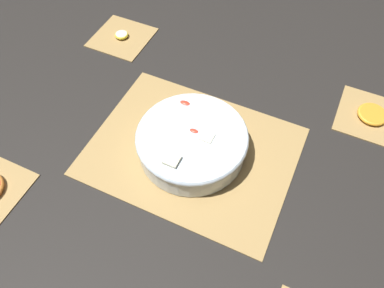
{
  "coord_description": "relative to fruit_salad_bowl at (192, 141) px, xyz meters",
  "views": [
    {
      "loc": [
        -0.2,
        0.44,
        0.71
      ],
      "look_at": [
        0.0,
        0.0,
        0.03
      ],
      "focal_mm": 35.0,
      "sensor_mm": 36.0,
      "label": 1
    }
  ],
  "objects": [
    {
      "name": "banana_coin_single",
      "position": [
        0.35,
        -0.28,
        -0.03
      ],
      "size": [
        0.04,
        0.04,
        0.01
      ],
      "color": "#F7EFC6",
      "rests_on": "coaster_mat_near_right"
    },
    {
      "name": "fruit_salad_bowl",
      "position": [
        0.0,
        0.0,
        0.0
      ],
      "size": [
        0.25,
        0.25,
        0.07
      ],
      "color": "silver",
      "rests_on": "bamboo_mat_center"
    },
    {
      "name": "coaster_mat_near_left",
      "position": [
        -0.35,
        -0.28,
        -0.04
      ],
      "size": [
        0.16,
        0.16,
        0.01
      ],
      "color": "#A8844C",
      "rests_on": "ground_plane"
    },
    {
      "name": "ground_plane",
      "position": [
        0.0,
        -0.0,
        -0.04
      ],
      "size": [
        6.0,
        6.0,
        0.0
      ],
      "primitive_type": "plane",
      "color": "black"
    },
    {
      "name": "orange_slice_whole",
      "position": [
        -0.35,
        -0.28,
        -0.03
      ],
      "size": [
        0.07,
        0.07,
        0.01
      ],
      "color": "orange",
      "rests_on": "coaster_mat_near_left"
    },
    {
      "name": "bamboo_mat_center",
      "position": [
        0.0,
        -0.0,
        -0.04
      ],
      "size": [
        0.45,
        0.35,
        0.01
      ],
      "color": "#A8844C",
      "rests_on": "ground_plane"
    },
    {
      "name": "coaster_mat_near_right",
      "position": [
        0.35,
        -0.28,
        -0.04
      ],
      "size": [
        0.16,
        0.16,
        0.01
      ],
      "color": "#A8844C",
      "rests_on": "ground_plane"
    }
  ]
}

